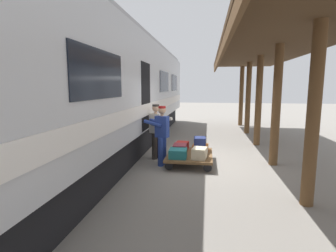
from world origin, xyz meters
TOP-DOWN VIEW (x-y plane):
  - ground_plane at (0.00, 0.00)m, footprint 60.00×60.00m
  - platform_canopy at (-1.95, 0.00)m, footprint 3.20×16.77m
  - train_car at (3.24, 0.00)m, footprint 3.02×19.43m
  - luggage_cart at (0.39, 0.26)m, footprint 1.30×1.71m
  - suitcase_orange_carryall at (0.10, -0.21)m, footprint 0.50×0.48m
  - suitcase_gray_aluminum at (0.10, 0.26)m, footprint 0.46×0.51m
  - suitcase_teal_softside at (0.68, 0.73)m, footprint 0.49×0.52m
  - suitcase_burgundy_valise at (0.68, 0.26)m, footprint 0.40×0.53m
  - suitcase_red_plastic at (0.68, -0.21)m, footprint 0.44×0.64m
  - suitcase_cream_canvas at (0.10, 0.73)m, footprint 0.43×0.53m
  - suitcase_navy_fabric at (0.12, -0.19)m, footprint 0.37×0.46m
  - porter_in_overalls at (1.19, 0.51)m, footprint 0.73×0.55m
  - porter_by_door at (1.46, -0.15)m, footprint 0.73×0.57m

SIDE VIEW (x-z plane):
  - ground_plane at x=0.00m, z-range 0.00..0.00m
  - luggage_cart at x=0.39m, z-range 0.10..0.40m
  - suitcase_gray_aluminum at x=0.10m, z-range 0.30..0.47m
  - suitcase_orange_carryall at x=0.10m, z-range 0.30..0.48m
  - suitcase_red_plastic at x=0.68m, z-range 0.30..0.52m
  - suitcase_teal_softside at x=0.68m, z-range 0.30..0.54m
  - suitcase_burgundy_valise at x=0.68m, z-range 0.30..0.57m
  - suitcase_cream_canvas at x=0.10m, z-range 0.30..0.59m
  - suitcase_navy_fabric at x=0.12m, z-range 0.48..0.71m
  - porter_in_overalls at x=1.19m, z-range 0.07..1.78m
  - porter_by_door at x=1.46m, z-range 0.07..1.78m
  - train_car at x=3.24m, z-range 0.06..4.06m
  - platform_canopy at x=-1.95m, z-range 1.46..5.02m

